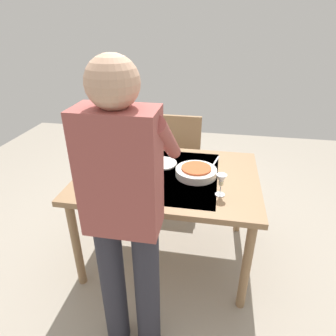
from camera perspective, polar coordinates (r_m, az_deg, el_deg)
ground_plane at (r=2.61m, az=-0.00°, el=-16.26°), size 6.00×6.00×0.00m
dining_table at (r=2.19m, az=-0.00°, el=-3.09°), size 1.32×0.97×0.77m
chair_near at (r=3.02m, az=2.40°, el=2.59°), size 0.40×0.40×0.91m
person_server at (r=1.45m, az=-8.49°, el=-8.25°), size 0.42×0.61×1.69m
wine_bottle at (r=2.48m, az=-2.26°, el=5.70°), size 0.07×0.07×0.30m
wine_glass_left at (r=1.88m, az=10.41°, el=-2.54°), size 0.07×0.07×0.15m
wine_glass_right at (r=2.43m, az=-6.85°, el=4.90°), size 0.07×0.07×0.15m
water_cup_near_left at (r=2.24m, az=-11.76°, el=0.69°), size 0.07×0.07×0.09m
water_cup_near_right at (r=2.10m, az=-7.13°, el=-0.51°), size 0.08×0.08×0.11m
water_cup_far_left at (r=1.95m, az=-2.90°, el=-2.71°), size 0.07×0.07×0.10m
serving_bowl_pasta at (r=2.12m, az=5.55°, el=-0.71°), size 0.30×0.30×0.07m
dinner_plate_near at (r=2.29m, az=-1.13°, el=0.95°), size 0.23×0.23×0.01m
table_knife at (r=2.36m, az=9.36°, el=1.32°), size 0.06×0.20×0.00m
table_fork at (r=2.44m, az=-10.90°, el=2.10°), size 0.06×0.18×0.00m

